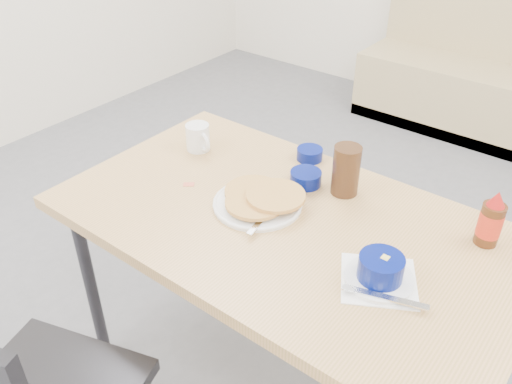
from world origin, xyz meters
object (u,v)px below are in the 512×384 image
Objects in this scene: coffee_mug at (198,137)px; grits_setting at (380,272)px; dining_table at (286,235)px; amber_tumbler at (346,170)px; creamer_bowl at (310,154)px; booth_bench at (510,85)px; butter_bowl at (306,178)px; pancake_plate at (259,200)px; syrup_bottle at (491,221)px.

coffee_mug is 0.44× the size of grits_setting.
dining_table is 8.55× the size of amber_tumbler.
booth_bench is at bearing 86.33° from creamer_bowl.
grits_setting is (0.84, -0.22, -0.02)m from coffee_mug.
booth_bench reaches higher than dining_table.
grits_setting is at bearing -14.93° from coffee_mug.
grits_setting is 2.72× the size of butter_bowl.
grits_setting reaches higher than creamer_bowl.
booth_bench is 2.67m from grits_setting.
coffee_mug reaches higher than grits_setting.
coffee_mug is (-0.39, 0.14, 0.03)m from pancake_plate.
pancake_plate is 3.13× the size of creamer_bowl.
creamer_bowl is at bearing 28.05° from coffee_mug.
butter_bowl is at bearing 107.46° from dining_table.
syrup_bottle is (0.51, -2.28, 0.48)m from booth_bench.
amber_tumbler reaches higher than grits_setting.
syrup_bottle reaches higher than amber_tumbler.
booth_bench is 2.38m from butter_bowl.
booth_bench reaches higher than coffee_mug.
butter_bowl is at bearing 146.46° from grits_setting.
coffee_mug reaches higher than pancake_plate.
creamer_bowl is (-0.14, -2.19, 0.43)m from booth_bench.
syrup_bottle is at bearing -77.50° from booth_bench.
coffee_mug is at bearing -101.74° from booth_bench.
coffee_mug reaches higher than butter_bowl.
butter_bowl is (0.43, 0.04, -0.03)m from coffee_mug.
booth_bench is 2.35m from amber_tumbler.
coffee_mug is (-0.50, -2.38, 0.46)m from booth_bench.
grits_setting reaches higher than butter_bowl.
pancake_plate is at bearing -126.79° from amber_tumbler.
grits_setting is (0.45, -0.08, 0.01)m from pancake_plate.
amber_tumbler is at bearing -88.46° from booth_bench.
pancake_plate is at bearing -103.41° from butter_bowl.
dining_table is 13.61× the size of butter_bowl.
amber_tumbler is (0.06, 0.23, 0.14)m from dining_table.
creamer_bowl is (-0.03, 0.33, 0.00)m from pancake_plate.
booth_bench reaches higher than pancake_plate.
booth_bench is 2.57m from pancake_plate.
booth_bench reaches higher than creamer_bowl.
syrup_bottle is at bearing 26.79° from dining_table.
syrup_bottle reaches higher than pancake_plate.
grits_setting is 0.42m from amber_tumbler.
grits_setting is at bearing -116.20° from syrup_bottle.
amber_tumbler reaches higher than coffee_mug.
butter_bowl is 0.14m from amber_tumbler.
pancake_plate reaches higher than butter_bowl.
pancake_plate is 1.02× the size of grits_setting.
pancake_plate is at bearing -92.41° from booth_bench.
coffee_mug reaches higher than dining_table.
creamer_bowl is (-0.48, 0.41, -0.01)m from grits_setting.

